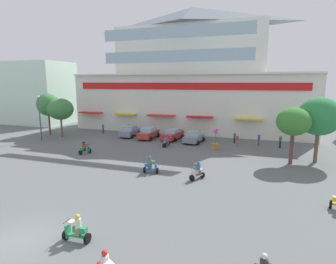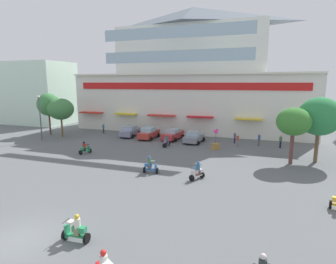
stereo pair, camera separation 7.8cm
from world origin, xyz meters
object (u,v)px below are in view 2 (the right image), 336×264
Objects in this scene: plaza_tree_2 at (61,109)px; scooter_rider_8 at (150,166)px; parked_car_3 at (194,137)px; pedestrian_4 at (238,140)px; plaza_tree_3 at (320,117)px; parked_car_0 at (130,131)px; scooter_rider_5 at (197,172)px; streetlamp_near at (40,114)px; balloon_vendor_cart at (216,142)px; plaza_tree_0 at (48,105)px; parked_car_2 at (173,134)px; pedestrian_0 at (281,141)px; parked_car_1 at (149,133)px; pedestrian_2 at (235,137)px; plaza_tree_1 at (294,122)px; scooter_rider_1 at (76,230)px; pedestrian_3 at (103,128)px; pedestrian_1 at (259,139)px; scooter_rider_2 at (166,142)px; scooter_rider_0 at (85,149)px.

plaza_tree_2 is 21.85m from scooter_rider_8.
parked_car_3 is 2.52× the size of pedestrian_4.
plaza_tree_3 is at bearing 30.43° from scooter_rider_8.
scooter_rider_5 is at bearing -47.25° from parked_car_0.
balloon_vendor_cart is (23.72, 2.53, -2.69)m from streetlamp_near.
parked_car_2 is (19.00, 2.62, -3.85)m from plaza_tree_0.
parked_car_1 is at bearing 179.80° from pedestrian_0.
plaza_tree_2 is 0.92× the size of streetlamp_near.
parked_car_0 is at bearing -179.17° from pedestrian_2.
scooter_rider_8 is 11.28m from balloon_vendor_cart.
scooter_rider_5 is (6.84, -14.57, -0.16)m from parked_car_2.
scooter_rider_1 is (-11.53, -18.06, -3.58)m from plaza_tree_1.
pedestrian_3 is (-14.37, 15.30, 0.26)m from scooter_rider_8.
streetlamp_near reaches higher than pedestrian_1.
pedestrian_2 is 20.31m from pedestrian_3.
plaza_tree_1 is 21.72m from scooter_rider_1.
streetlamp_near reaches higher than pedestrian_4.
pedestrian_4 is (5.93, 23.75, 0.31)m from scooter_rider_1.
plaza_tree_0 is 13.11m from parked_car_0.
plaza_tree_0 is 16.12m from parked_car_1.
plaza_tree_1 is 22.86m from parked_car_0.
parked_car_3 is at bearing 51.21° from scooter_rider_2.
pedestrian_0 is (33.01, 2.10, -3.68)m from plaza_tree_0.
plaza_tree_2 is 1.41× the size of parked_car_3.
parked_car_1 is 2.73× the size of pedestrian_3.
parked_car_3 is 2.50× the size of pedestrian_1.
balloon_vendor_cart is (-1.87, -4.17, 0.08)m from pedestrian_2.
plaza_tree_3 is 24.33m from scooter_rider_1.
scooter_rider_8 is 15.84m from pedestrian_2.
balloon_vendor_cart is at bearing -156.08° from pedestrian_0.
plaza_tree_3 is 4.06× the size of pedestrian_1.
streetlamp_near is at bearing -165.25° from parked_car_3.
parked_car_0 is 27.31m from scooter_rider_1.
pedestrian_2 is (-6.12, 7.65, -3.32)m from plaza_tree_1.
streetlamp_near is at bearing 161.05° from scooter_rider_5.
scooter_rider_1 is at bearing -83.14° from scooter_rider_2.
balloon_vendor_cart is at bearing -14.53° from pedestrian_3.
plaza_tree_1 is 0.90× the size of streetlamp_near.
pedestrian_4 reaches higher than scooter_rider_8.
pedestrian_4 is (25.06, 1.83, -3.19)m from plaza_tree_2.
pedestrian_4 is at bearing 29.37° from scooter_rider_0.
scooter_rider_5 is at bearing -117.06° from pedestrian_0.
plaza_tree_2 is at bearing -134.01° from pedestrian_3.
plaza_tree_3 reaches higher than pedestrian_0.
scooter_rider_2 is at bearing -23.36° from pedestrian_3.
plaza_tree_2 is at bearing 131.11° from scooter_rider_1.
scooter_rider_8 is at bearing -129.73° from pedestrian_0.
streetlamp_near reaches higher than scooter_rider_5.
pedestrian_1 is (-3.07, 7.12, -3.27)m from plaza_tree_1.
scooter_rider_8 is at bearing -21.35° from scooter_rider_0.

